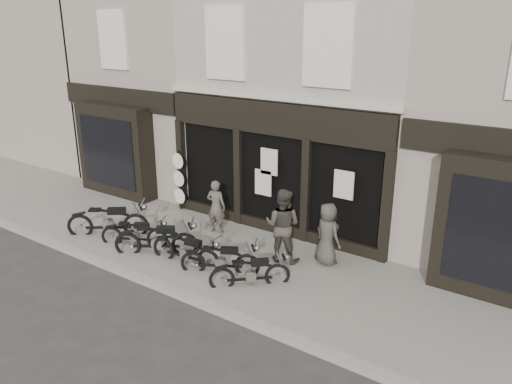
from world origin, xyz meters
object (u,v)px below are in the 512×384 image
Objects in this scene: motorcycle_1 at (135,236)px; motorcycle_4 at (221,262)px; motorcycle_2 at (157,242)px; man_right at (327,234)px; man_left at (216,206)px; motorcycle_5 at (251,275)px; motorcycle_3 at (186,253)px; motorcycle_0 at (109,224)px; man_centre at (283,225)px; advert_sign_post at (180,183)px.

motorcycle_1 is 2.96m from motorcycle_4.
man_right reaches higher than motorcycle_2.
motorcycle_5 is at bearing 130.98° from man_left.
motorcycle_0 is at bearing 172.69° from motorcycle_3.
man_centre reaches higher than motorcycle_3.
motorcycle_3 is 1.02m from motorcycle_4.
man_left is (-0.64, 2.00, 0.51)m from motorcycle_3.
motorcycle_2 is 0.92× the size of advert_sign_post.
advert_sign_post is (-0.83, 2.71, 0.66)m from motorcycle_1.
motorcycle_4 is 4.65m from advert_sign_post.
motorcycle_0 is 4.10m from motorcycle_4.
motorcycle_5 reaches higher than motorcycle_1.
man_right reaches higher than motorcycle_1.
man_left is at bearing -13.35° from advert_sign_post.
man_left is at bearing 99.80° from motorcycle_5.
man_centre is at bearing -6.75° from motorcycle_1.
man_right is (4.87, 1.99, 0.56)m from motorcycle_1.
motorcycle_5 is 0.95× the size of man_right.
motorcycle_3 is at bearing 158.61° from motorcycle_4.
motorcycle_0 is 6.34m from man_right.
motorcycle_0 reaches higher than motorcycle_5.
man_centre is at bearing 28.56° from motorcycle_4.
motorcycle_2 is at bearing 66.36° from man_left.
motorcycle_0 reaches higher than motorcycle_3.
motorcycle_2 is 0.93× the size of motorcycle_3.
man_centre is 1.20× the size of man_right.
motorcycle_0 is at bearing -90.47° from advert_sign_post.
motorcycle_5 is (3.03, 0.04, -0.06)m from motorcycle_2.
motorcycle_0 is 3.14m from man_left.
man_right reaches higher than motorcycle_0.
advert_sign_post is at bearing -26.98° from man_centre.
advert_sign_post is (-2.78, 2.75, 0.62)m from motorcycle_3.
motorcycle_2 is at bearing -51.54° from advert_sign_post.
motorcycle_5 is at bearing -23.52° from advert_sign_post.
motorcycle_5 is at bearing -4.54° from motorcycle_3.
man_centre is (2.54, -0.44, 0.17)m from man_left.
motorcycle_3 is 3.60m from man_right.
man_centre is at bearing 33.65° from motorcycle_3.
motorcycle_0 is 2.05m from motorcycle_2.
man_left reaches higher than motorcycle_1.
man_left is 3.56m from man_right.
motorcycle_5 is 0.97× the size of man_left.
motorcycle_2 is 2.09m from man_left.
motorcycle_1 is at bearing 172.97° from motorcycle_3.
advert_sign_post is (-4.77, 2.72, 0.65)m from motorcycle_5.
motorcycle_3 is at bearing -34.89° from motorcycle_2.
man_centre reaches higher than man_left.
motorcycle_1 is 1.08× the size of man_right.
man_right is 0.77× the size of advert_sign_post.
motorcycle_1 is 0.84× the size of motorcycle_3.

